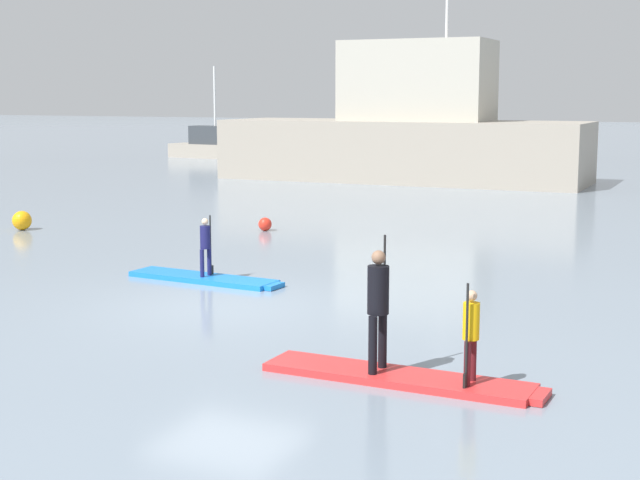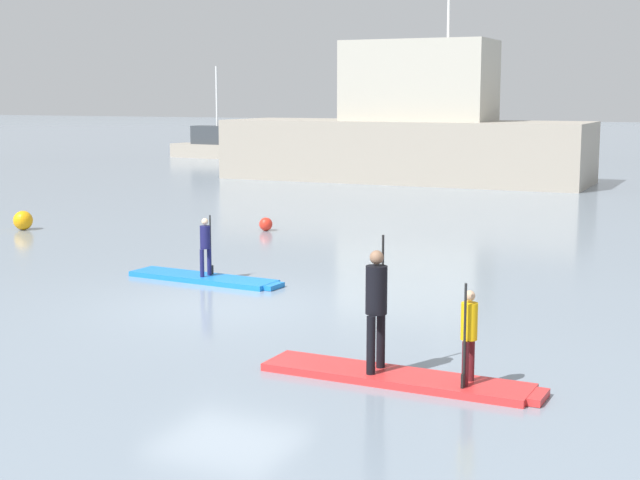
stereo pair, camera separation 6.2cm
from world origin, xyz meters
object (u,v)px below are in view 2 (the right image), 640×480
at_px(paddler_child_solo, 206,243).
at_px(fishing_boat_white_large, 408,133).
at_px(paddleboard_far, 400,378).
at_px(paddler_child_front, 469,331).
at_px(mooring_buoy_near, 23,220).
at_px(paddler_adult, 377,302).
at_px(mooring_buoy_mid, 266,224).
at_px(motor_boat_small_navy, 216,147).
at_px(paddleboard_near, 206,278).

bearing_deg(paddler_child_solo, fishing_boat_white_large, 99.88).
distance_m(paddleboard_far, paddler_child_front, 1.15).
distance_m(paddler_child_front, mooring_buoy_near, 17.32).
height_order(paddler_adult, fishing_boat_white_large, fishing_boat_white_large).
bearing_deg(fishing_boat_white_large, paddleboard_far, -70.31).
bearing_deg(mooring_buoy_mid, paddleboard_far, -54.49).
height_order(paddler_child_front, fishing_boat_white_large, fishing_boat_white_large).
bearing_deg(paddler_adult, mooring_buoy_near, 148.05).
relative_size(paddler_adult, paddler_child_front, 1.35).
distance_m(paddler_child_front, fishing_boat_white_large, 29.22).
height_order(paddleboard_far, paddler_child_front, paddler_child_front).
relative_size(paddler_adult, mooring_buoy_mid, 4.84).
height_order(motor_boat_small_navy, mooring_buoy_mid, motor_boat_small_navy).
distance_m(fishing_boat_white_large, motor_boat_small_navy, 17.77).
distance_m(paddleboard_far, motor_boat_small_navy, 44.03).
relative_size(paddler_child_solo, mooring_buoy_mid, 3.28).
bearing_deg(paddler_child_solo, paddleboard_far, -38.58).
distance_m(paddleboard_near, mooring_buoy_mid, 7.01).
relative_size(fishing_boat_white_large, motor_boat_small_navy, 2.60).
height_order(paddleboard_near, paddler_child_solo, paddler_child_solo).
bearing_deg(mooring_buoy_mid, mooring_buoy_near, -156.40).
bearing_deg(paddler_child_front, paddler_child_solo, 145.21).
distance_m(paddler_adult, fishing_boat_white_large, 28.74).
distance_m(paddleboard_near, motor_boat_small_navy, 37.02).
distance_m(paddler_child_solo, paddler_adult, 7.14).
bearing_deg(paddler_child_solo, paddler_child_front, -34.79).
bearing_deg(paddler_child_front, motor_boat_small_navy, 125.34).
distance_m(paddleboard_near, fishing_boat_white_large, 22.98).
bearing_deg(fishing_boat_white_large, motor_boat_small_navy, 148.84).
xyz_separation_m(paddleboard_far, motor_boat_small_navy, (-24.88, 36.33, 0.61)).
bearing_deg(paddler_adult, mooring_buoy_mid, 124.37).
height_order(paddler_child_solo, paddleboard_far, paddler_child_solo).
relative_size(paddler_adult, mooring_buoy_near, 3.35).
height_order(fishing_boat_white_large, motor_boat_small_navy, fishing_boat_white_large).
bearing_deg(paddleboard_near, paddler_child_solo, 63.37).
distance_m(motor_boat_small_navy, mooring_buoy_mid, 30.21).
xyz_separation_m(mooring_buoy_near, mooring_buoy_mid, (6.08, 2.66, -0.08)).
relative_size(paddleboard_far, paddler_adult, 2.12).
relative_size(paddler_child_solo, fishing_boat_white_large, 0.08).
relative_size(paddler_child_solo, paddler_adult, 0.68).
distance_m(paddleboard_far, mooring_buoy_near, 16.52).
relative_size(paddleboard_near, mooring_buoy_mid, 9.27).
distance_m(paddler_child_solo, mooring_buoy_near, 9.24).
relative_size(paddleboard_near, paddleboard_far, 0.91).
bearing_deg(paddler_adult, paddleboard_far, -2.14).
distance_m(paddler_adult, paddler_child_front, 1.26).
bearing_deg(paddleboard_near, mooring_buoy_near, 154.36).
distance_m(paddler_child_front, mooring_buoy_mid, 14.40).
bearing_deg(fishing_boat_white_large, mooring_buoy_mid, -83.95).
xyz_separation_m(paddler_child_solo, motor_boat_small_navy, (-19.09, 31.71, -0.09)).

